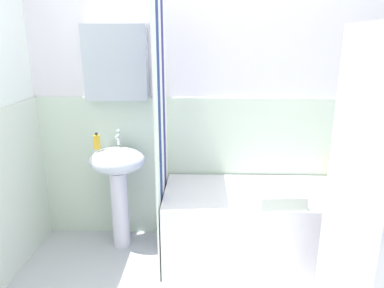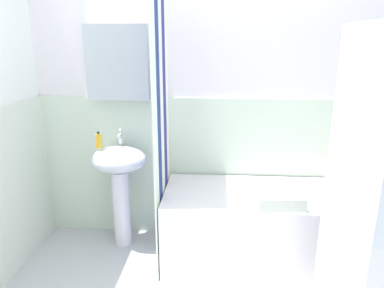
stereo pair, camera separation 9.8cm
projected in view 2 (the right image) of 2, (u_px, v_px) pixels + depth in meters
wall_back_tiled at (222, 105)px, 2.80m from camera, size 3.60×0.18×2.40m
sink at (120, 174)px, 2.78m from camera, size 0.44×0.34×0.84m
faucet at (120, 137)px, 2.77m from camera, size 0.03×0.12×0.12m
soap_dispenser at (99, 141)px, 2.69m from camera, size 0.05×0.05×0.13m
bathtub at (271, 227)px, 2.65m from camera, size 1.60×0.66×0.56m
shower_curtain at (162, 133)px, 2.51m from camera, size 0.01×0.66×2.00m
shampoo_bottle at (359, 172)px, 2.74m from camera, size 0.04×0.04×0.19m
body_wash_bottle at (344, 169)px, 2.75m from camera, size 0.06×0.06×0.23m
towel_folded at (279, 199)px, 2.37m from camera, size 0.32×0.25×0.09m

